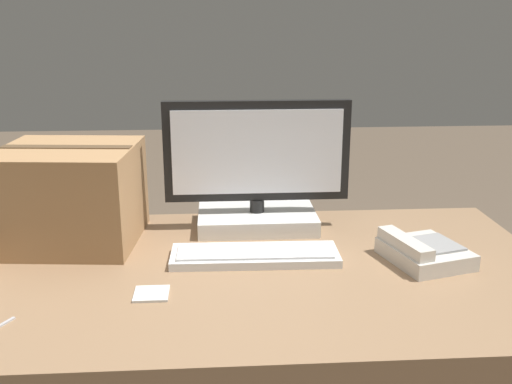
# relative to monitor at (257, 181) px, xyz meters

# --- Properties ---
(monitor) EXTENTS (0.55, 0.23, 0.39)m
(monitor) POSITION_rel_monitor_xyz_m (0.00, 0.00, 0.00)
(monitor) COLOR white
(monitor) RESTS_ON office_desk
(keyboard) EXTENTS (0.45, 0.15, 0.03)m
(keyboard) POSITION_rel_monitor_xyz_m (-0.02, -0.26, -0.13)
(keyboard) COLOR silver
(keyboard) RESTS_ON office_desk
(desk_phone) EXTENTS (0.23, 0.25, 0.07)m
(desk_phone) POSITION_rel_monitor_xyz_m (0.42, -0.30, -0.12)
(desk_phone) COLOR beige
(desk_phone) RESTS_ON office_desk
(cardboard_box) EXTENTS (0.40, 0.38, 0.28)m
(cardboard_box) POSITION_rel_monitor_xyz_m (-0.54, -0.08, -0.01)
(cardboard_box) COLOR #9E754C
(cardboard_box) RESTS_ON office_desk
(sticky_note_pad) EXTENTS (0.08, 0.08, 0.01)m
(sticky_note_pad) POSITION_rel_monitor_xyz_m (-0.28, -0.45, -0.14)
(sticky_note_pad) COLOR silver
(sticky_note_pad) RESTS_ON office_desk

